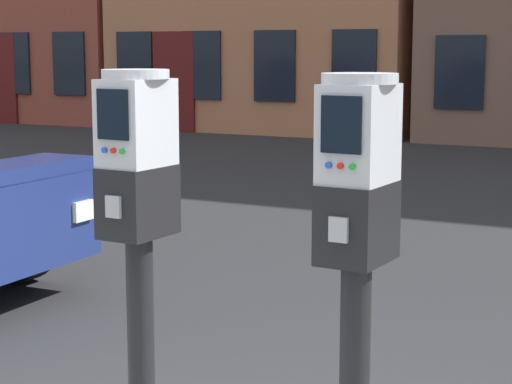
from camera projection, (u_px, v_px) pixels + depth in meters
parking_meter_near_kerb at (138, 216)px, 2.96m from camera, size 0.23×0.26×1.53m
parking_meter_twin_adjacent at (357, 239)px, 2.61m from camera, size 0.23×0.26×1.53m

